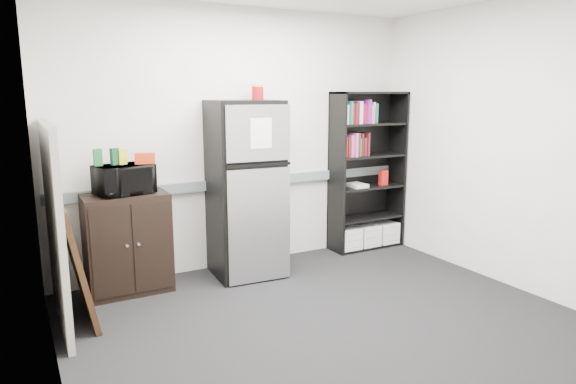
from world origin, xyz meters
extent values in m
plane|color=black|center=(0.00, 0.00, 0.00)|extent=(4.00, 4.00, 0.00)
cube|color=white|center=(0.00, 1.75, 1.35)|extent=(4.00, 0.02, 2.70)
cube|color=white|center=(2.00, 0.00, 1.35)|extent=(0.02, 3.50, 2.70)
cube|color=white|center=(-2.00, 0.00, 1.35)|extent=(0.02, 3.50, 2.70)
cube|color=slate|center=(0.00, 1.72, 0.90)|extent=(3.92, 0.05, 0.10)
cube|color=white|center=(-0.35, 1.74, 1.55)|extent=(0.14, 0.00, 0.10)
cube|color=black|center=(1.09, 1.56, 0.93)|extent=(0.02, 0.34, 1.85)
cube|color=black|center=(1.97, 1.56, 0.93)|extent=(0.02, 0.34, 1.85)
cube|color=black|center=(1.53, 1.72, 0.93)|extent=(0.90, 0.02, 1.85)
cube|color=black|center=(1.53, 1.56, 1.84)|extent=(0.90, 0.34, 0.02)
cube|color=black|center=(1.53, 1.56, 0.02)|extent=(0.85, 0.32, 0.03)
cube|color=black|center=(1.53, 1.56, 0.37)|extent=(0.85, 0.32, 0.03)
cube|color=black|center=(1.53, 1.56, 0.74)|extent=(0.85, 0.32, 0.02)
cube|color=black|center=(1.53, 1.56, 1.11)|extent=(0.85, 0.32, 0.02)
cube|color=black|center=(1.53, 1.56, 1.48)|extent=(0.85, 0.32, 0.02)
cube|color=silver|center=(1.25, 1.55, 0.16)|extent=(0.25, 0.30, 0.25)
cube|color=silver|center=(1.53, 1.55, 0.16)|extent=(0.25, 0.30, 0.25)
cube|color=silver|center=(1.81, 1.55, 0.16)|extent=(0.25, 0.30, 0.25)
cube|color=gray|center=(-1.90, 1.08, 0.80)|extent=(0.05, 1.30, 1.60)
cube|color=#B2B2B7|center=(-1.90, 1.08, 1.61)|extent=(0.06, 1.30, 0.02)
cube|color=black|center=(-1.27, 1.50, 0.47)|extent=(0.75, 0.47, 0.93)
cube|color=black|center=(-1.45, 1.27, 0.47)|extent=(0.34, 0.01, 0.82)
cube|color=black|center=(-1.10, 1.27, 0.47)|extent=(0.34, 0.01, 0.82)
cylinder|color=#B2B2B7|center=(-1.32, 1.25, 0.51)|extent=(0.02, 0.02, 0.02)
cylinder|color=#B2B2B7|center=(-1.22, 1.25, 0.51)|extent=(0.02, 0.02, 0.02)
imported|color=black|center=(-1.27, 1.48, 1.07)|extent=(0.55, 0.43, 0.27)
cube|color=#1A5C2A|center=(-1.48, 1.52, 1.28)|extent=(0.07, 0.06, 0.15)
cube|color=#0D3D22|center=(-1.33, 1.52, 1.28)|extent=(0.08, 0.07, 0.15)
cube|color=gold|center=(-1.27, 1.52, 1.27)|extent=(0.08, 0.06, 0.14)
cube|color=red|center=(-1.08, 1.47, 1.25)|extent=(0.20, 0.14, 0.10)
cube|color=black|center=(-0.11, 1.43, 0.87)|extent=(0.71, 0.71, 1.75)
cube|color=#B3B3B8|center=(-0.11, 1.09, 1.47)|extent=(0.64, 0.06, 0.52)
cube|color=#B3B3B8|center=(-0.11, 1.09, 0.58)|extent=(0.64, 0.06, 1.12)
cube|color=black|center=(-0.11, 1.07, 1.17)|extent=(0.64, 0.05, 0.03)
cube|color=white|center=(-0.09, 1.07, 1.47)|extent=(0.21, 0.02, 0.28)
cube|color=black|center=(-0.11, 1.43, 1.76)|extent=(0.71, 0.71, 0.02)
cylinder|color=#AC0711|center=(0.10, 1.55, 1.84)|extent=(0.12, 0.12, 0.15)
cylinder|color=gold|center=(0.10, 1.55, 1.93)|extent=(0.12, 0.12, 0.02)
cube|color=black|center=(-1.77, 1.05, 0.50)|extent=(0.22, 0.78, 1.00)
cube|color=beige|center=(-1.75, 1.05, 0.50)|extent=(0.16, 0.66, 0.84)
camera|label=1|loc=(-2.16, -3.24, 1.85)|focal=32.00mm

